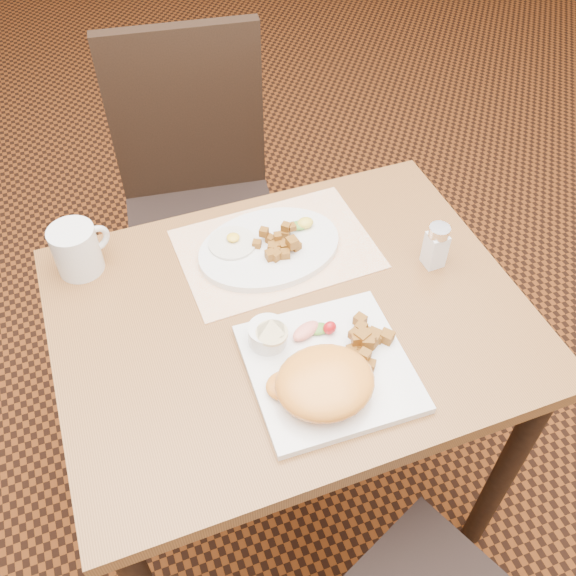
# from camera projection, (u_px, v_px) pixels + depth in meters

# --- Properties ---
(ground) EXTENTS (8.00, 8.00, 0.00)m
(ground) POSITION_uv_depth(u_px,v_px,m) (290.00, 484.00, 1.80)
(ground) COLOR black
(ground) RESTS_ON ground
(table) EXTENTS (0.90, 0.70, 0.75)m
(table) POSITION_uv_depth(u_px,v_px,m) (291.00, 346.00, 1.32)
(table) COLOR brown
(table) RESTS_ON ground
(chair_far) EXTENTS (0.48, 0.48, 0.97)m
(chair_far) POSITION_uv_depth(u_px,v_px,m) (199.00, 192.00, 1.81)
(chair_far) COLOR black
(chair_far) RESTS_ON ground
(placemat) EXTENTS (0.41, 0.29, 0.00)m
(placemat) POSITION_uv_depth(u_px,v_px,m) (276.00, 249.00, 1.36)
(placemat) COLOR white
(placemat) RESTS_ON table
(plate_square) EXTENTS (0.29, 0.29, 0.02)m
(plate_square) POSITION_uv_depth(u_px,v_px,m) (329.00, 368.00, 1.14)
(plate_square) COLOR silver
(plate_square) RESTS_ON table
(plate_oval) EXTENTS (0.32, 0.25, 0.02)m
(plate_oval) POSITION_uv_depth(u_px,v_px,m) (269.00, 248.00, 1.34)
(plate_oval) COLOR silver
(plate_oval) RESTS_ON placemat
(hollandaise_mound) EXTENTS (0.18, 0.15, 0.06)m
(hollandaise_mound) POSITION_uv_depth(u_px,v_px,m) (324.00, 383.00, 1.08)
(hollandaise_mound) COLOR orange
(hollandaise_mound) RESTS_ON plate_square
(ramekin) EXTENTS (0.07, 0.08, 0.04)m
(ramekin) POSITION_uv_depth(u_px,v_px,m) (268.00, 334.00, 1.16)
(ramekin) COLOR silver
(ramekin) RESTS_ON plate_square
(garnish_sq) EXTENTS (0.09, 0.05, 0.03)m
(garnish_sq) POSITION_uv_depth(u_px,v_px,m) (314.00, 330.00, 1.18)
(garnish_sq) COLOR #387223
(garnish_sq) RESTS_ON plate_square
(fried_egg) EXTENTS (0.10, 0.10, 0.02)m
(fried_egg) POSITION_uv_depth(u_px,v_px,m) (232.00, 242.00, 1.34)
(fried_egg) COLOR white
(fried_egg) RESTS_ON plate_oval
(garnish_ov) EXTENTS (0.06, 0.04, 0.02)m
(garnish_ov) POSITION_uv_depth(u_px,v_px,m) (303.00, 224.00, 1.37)
(garnish_ov) COLOR #387223
(garnish_ov) RESTS_ON plate_oval
(salt_shaker) EXTENTS (0.04, 0.04, 0.10)m
(salt_shaker) POSITION_uv_depth(u_px,v_px,m) (436.00, 245.00, 1.29)
(salt_shaker) COLOR white
(salt_shaker) RESTS_ON table
(coffee_mug) EXTENTS (0.12, 0.09, 0.10)m
(coffee_mug) POSITION_uv_depth(u_px,v_px,m) (77.00, 249.00, 1.28)
(coffee_mug) COLOR silver
(coffee_mug) RESTS_ON table
(home_fries_sq) EXTENTS (0.10, 0.12, 0.04)m
(home_fries_sq) POSITION_uv_depth(u_px,v_px,m) (366.00, 340.00, 1.15)
(home_fries_sq) COLOR #8F5717
(home_fries_sq) RESTS_ON plate_square
(home_fries_ov) EXTENTS (0.10, 0.08, 0.04)m
(home_fries_ov) POSITION_uv_depth(u_px,v_px,m) (280.00, 244.00, 1.32)
(home_fries_ov) COLOR #8F5717
(home_fries_ov) RESTS_ON plate_oval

